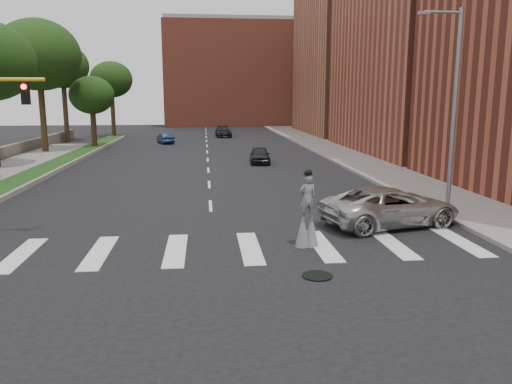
# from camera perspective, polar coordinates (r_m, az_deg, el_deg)

# --- Properties ---
(ground_plane) EXTENTS (160.00, 160.00, 0.00)m
(ground_plane) POSITION_cam_1_polar(r_m,az_deg,el_deg) (16.54, -4.85, -7.55)
(ground_plane) COLOR black
(ground_plane) RESTS_ON ground
(grass_median) EXTENTS (2.00, 60.00, 0.25)m
(grass_median) POSITION_cam_1_polar(r_m,az_deg,el_deg) (37.77, -23.21, 2.24)
(grass_median) COLOR #163A10
(grass_median) RESTS_ON ground
(median_curb) EXTENTS (0.20, 60.00, 0.28)m
(median_curb) POSITION_cam_1_polar(r_m,az_deg,el_deg) (37.47, -21.68, 2.31)
(median_curb) COLOR gray
(median_curb) RESTS_ON ground
(sidewalk_right) EXTENTS (5.00, 90.00, 0.18)m
(sidewalk_right) POSITION_cam_1_polar(r_m,az_deg,el_deg) (42.94, 11.42, 3.80)
(sidewalk_right) COLOR slate
(sidewalk_right) RESTS_ON ground
(manhole) EXTENTS (0.90, 0.90, 0.04)m
(manhole) POSITION_cam_1_polar(r_m,az_deg,el_deg) (14.99, 7.00, -9.48)
(manhole) COLOR black
(manhole) RESTS_ON ground
(building_mid) EXTENTS (16.00, 22.00, 24.00)m
(building_mid) POSITION_cam_1_polar(r_m,az_deg,el_deg) (51.26, 20.92, 17.79)
(building_mid) COLOR #9D4831
(building_mid) RESTS_ON ground
(building_far) EXTENTS (16.00, 22.00, 20.00)m
(building_far) POSITION_cam_1_polar(r_m,az_deg,el_deg) (73.30, 12.17, 14.37)
(building_far) COLOR #A55A3D
(building_far) RESTS_ON ground
(building_backdrop) EXTENTS (26.00, 14.00, 18.00)m
(building_backdrop) POSITION_cam_1_polar(r_m,az_deg,el_deg) (93.97, -2.14, 13.17)
(building_backdrop) COLOR #9D4831
(building_backdrop) RESTS_ON ground
(streetlight) EXTENTS (2.05, 0.20, 9.00)m
(streetlight) POSITION_cam_1_polar(r_m,az_deg,el_deg) (24.38, 21.57, 9.38)
(streetlight) COLOR slate
(streetlight) RESTS_ON ground
(stilt_performer) EXTENTS (0.84, 0.54, 2.75)m
(stilt_performer) POSITION_cam_1_polar(r_m,az_deg,el_deg) (17.57, 5.88, -2.91)
(stilt_performer) COLOR #342414
(stilt_performer) RESTS_ON ground
(suv_crossing) EXTENTS (6.19, 3.95, 1.59)m
(suv_crossing) POSITION_cam_1_polar(r_m,az_deg,el_deg) (21.10, 15.12, -1.60)
(suv_crossing) COLOR #AAA7A0
(suv_crossing) RESTS_ON ground
(car_near) EXTENTS (1.79, 3.90, 1.29)m
(car_near) POSITION_cam_1_polar(r_m,az_deg,el_deg) (39.59, 0.45, 4.24)
(car_near) COLOR black
(car_near) RESTS_ON ground
(car_mid) EXTENTS (2.31, 3.84, 1.20)m
(car_mid) POSITION_cam_1_polar(r_m,az_deg,el_deg) (57.41, -10.33, 6.08)
(car_mid) COLOR #162B4D
(car_mid) RESTS_ON ground
(car_far) EXTENTS (2.15, 4.87, 1.39)m
(car_far) POSITION_cam_1_polar(r_m,az_deg,el_deg) (65.78, -3.75, 6.91)
(car_far) COLOR black
(car_far) RESTS_ON ground
(tree_4) EXTENTS (7.53, 7.53, 12.12)m
(tree_4) POSITION_cam_1_polar(r_m,az_deg,el_deg) (50.73, -23.64, 14.13)
(tree_4) COLOR #342414
(tree_4) RESTS_ON ground
(tree_5) EXTENTS (5.90, 5.90, 11.13)m
(tree_5) POSITION_cam_1_polar(r_m,az_deg,el_deg) (62.32, -21.26, 13.23)
(tree_5) COLOR #342414
(tree_5) RESTS_ON ground
(tree_6) EXTENTS (4.43, 4.43, 7.23)m
(tree_6) POSITION_cam_1_polar(r_m,az_deg,el_deg) (53.40, -18.26, 10.41)
(tree_6) COLOR #342414
(tree_6) RESTS_ON ground
(tree_7) EXTENTS (5.41, 5.41, 9.65)m
(tree_7) POSITION_cam_1_polar(r_m,az_deg,el_deg) (68.09, -16.22, 12.20)
(tree_7) COLOR #342414
(tree_7) RESTS_ON ground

